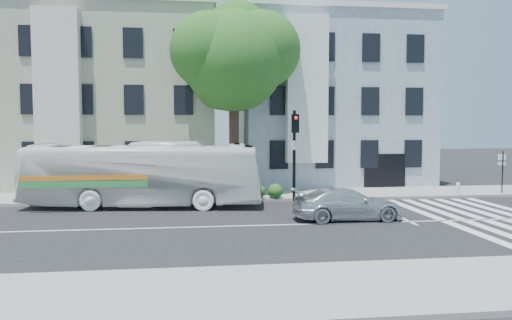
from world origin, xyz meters
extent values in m
plane|color=black|center=(0.00, 0.00, 0.00)|extent=(120.00, 120.00, 0.00)
cube|color=gray|center=(0.00, 8.00, 0.07)|extent=(80.00, 4.00, 0.15)
cube|color=gray|center=(0.00, -8.00, 0.07)|extent=(80.00, 4.00, 0.15)
cube|color=#AEB094|center=(-7.00, 15.00, 5.50)|extent=(12.00, 10.00, 11.00)
cube|color=gray|center=(7.00, 15.00, 5.50)|extent=(12.00, 10.00, 11.00)
cylinder|color=#2D2116|center=(0.00, 8.50, 2.60)|extent=(0.56, 0.56, 5.20)
sphere|color=#1B4C18|center=(0.00, 8.50, 7.50)|extent=(5.60, 5.60, 5.60)
sphere|color=#1B4C18|center=(1.60, 8.90, 8.20)|extent=(4.40, 4.40, 4.40)
sphere|color=#1B4C18|center=(-1.40, 8.20, 8.00)|extent=(4.20, 4.20, 4.20)
sphere|color=#1B4C18|center=(0.30, 9.70, 9.20)|extent=(3.80, 3.80, 3.80)
sphere|color=#1B4C18|center=(-0.60, 9.10, 6.50)|extent=(3.40, 3.40, 3.40)
imported|color=white|center=(-4.68, 5.20, 1.58)|extent=(3.94, 11.61, 3.17)
imported|color=silver|center=(4.09, 0.71, 0.66)|extent=(1.90, 4.59, 1.33)
cylinder|color=black|center=(2.92, 6.05, 2.36)|extent=(0.16, 0.16, 4.72)
cube|color=black|center=(2.92, 5.80, 4.04)|extent=(0.38, 0.35, 0.96)
sphere|color=red|center=(2.92, 5.67, 4.33)|extent=(0.18, 0.18, 0.18)
cylinder|color=white|center=(2.92, 5.90, 2.92)|extent=(0.47, 0.21, 0.49)
cylinder|color=silver|center=(12.17, 6.33, 0.42)|extent=(0.22, 0.22, 0.54)
sphere|color=silver|center=(12.17, 6.33, 0.72)|extent=(0.20, 0.20, 0.20)
cylinder|color=silver|center=(12.17, 6.33, 0.49)|extent=(0.38, 0.23, 0.13)
cylinder|color=black|center=(15.00, 6.66, 1.32)|extent=(0.07, 0.07, 2.34)
cube|color=white|center=(15.00, 6.76, 2.17)|extent=(0.42, 0.14, 0.33)
cube|color=white|center=(15.00, 6.76, 1.79)|extent=(0.42, 0.14, 0.17)
camera|label=1|loc=(-2.32, -19.26, 3.95)|focal=35.00mm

